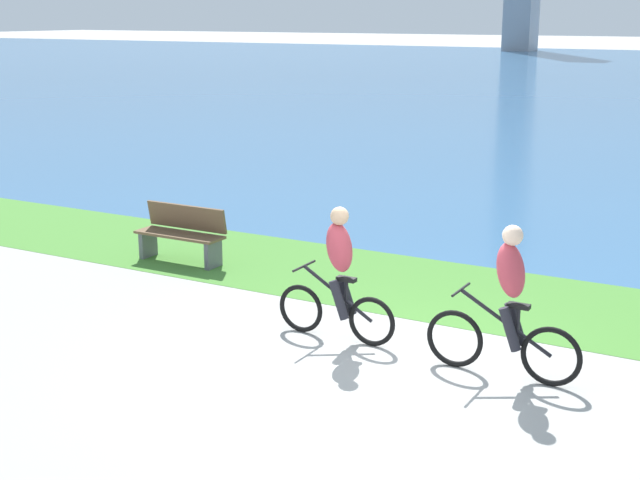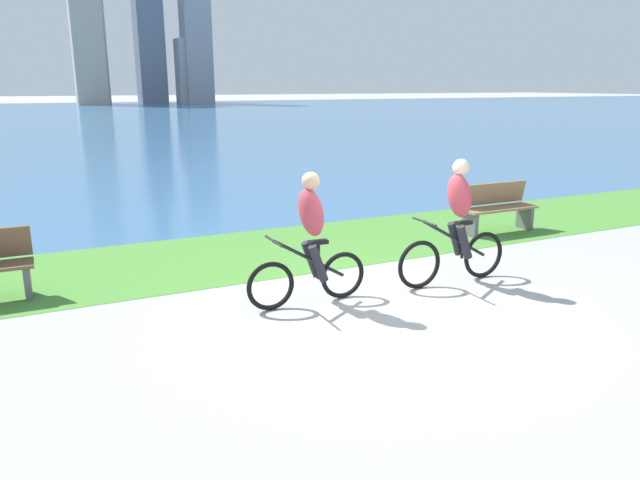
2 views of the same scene
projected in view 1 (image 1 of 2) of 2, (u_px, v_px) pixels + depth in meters
ground_plane at (382, 371)px, 9.80m from camera, size 300.00×300.00×0.00m
grass_strip_bayside at (478, 295)px, 12.43m from camera, size 120.00×2.82×0.01m
cyclist_lead at (338, 274)px, 10.56m from camera, size 1.58×0.52×1.65m
cyclist_trailing at (507, 303)px, 9.45m from camera, size 1.74×0.52×1.70m
bench_far_along_path at (182, 234)px, 14.02m from camera, size 1.50×0.47×0.90m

